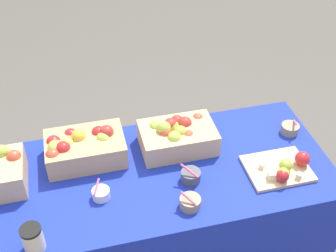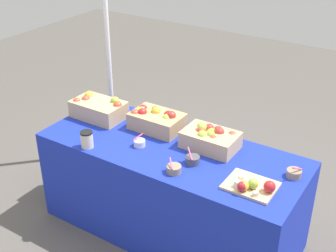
# 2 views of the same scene
# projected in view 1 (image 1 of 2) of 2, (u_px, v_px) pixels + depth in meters

# --- Properties ---
(table) EXTENTS (1.90, 0.76, 0.74)m
(table) POSITION_uv_depth(u_px,v_px,m) (142.00, 222.00, 2.41)
(table) COLOR #192DB7
(table) RESTS_ON ground_plane
(apple_crate_middle) EXTENTS (0.39, 0.25, 0.17)m
(apple_crate_middle) POSITION_uv_depth(u_px,v_px,m) (83.00, 147.00, 2.21)
(apple_crate_middle) COLOR tan
(apple_crate_middle) RESTS_ON table
(apple_crate_right) EXTENTS (0.38, 0.25, 0.17)m
(apple_crate_right) POSITION_uv_depth(u_px,v_px,m) (177.00, 135.00, 2.28)
(apple_crate_right) COLOR tan
(apple_crate_right) RESTS_ON table
(cutting_board_front) EXTENTS (0.31, 0.25, 0.09)m
(cutting_board_front) POSITION_uv_depth(u_px,v_px,m) (283.00, 168.00, 2.16)
(cutting_board_front) COLOR #D1B284
(cutting_board_front) RESTS_ON table
(sample_bowl_near) EXTENTS (0.10, 0.10, 0.09)m
(sample_bowl_near) POSITION_uv_depth(u_px,v_px,m) (190.00, 203.00, 2.00)
(sample_bowl_near) COLOR gray
(sample_bowl_near) RESTS_ON table
(sample_bowl_mid) EXTENTS (0.10, 0.10, 0.11)m
(sample_bowl_mid) POSITION_uv_depth(u_px,v_px,m) (191.00, 176.00, 2.12)
(sample_bowl_mid) COLOR #4C4C51
(sample_bowl_mid) RESTS_ON table
(sample_bowl_far) EXTENTS (0.08, 0.09, 0.09)m
(sample_bowl_far) POSITION_uv_depth(u_px,v_px,m) (101.00, 193.00, 2.04)
(sample_bowl_far) COLOR silver
(sample_bowl_far) RESTS_ON table
(sample_bowl_extra) EXTENTS (0.10, 0.10, 0.10)m
(sample_bowl_extra) POSITION_uv_depth(u_px,v_px,m) (290.00, 129.00, 2.40)
(sample_bowl_extra) COLOR gray
(sample_bowl_extra) RESTS_ON table
(coffee_cup) EXTENTS (0.09, 0.09, 0.12)m
(coffee_cup) POSITION_uv_depth(u_px,v_px,m) (33.00, 239.00, 1.80)
(coffee_cup) COLOR beige
(coffee_cup) RESTS_ON table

